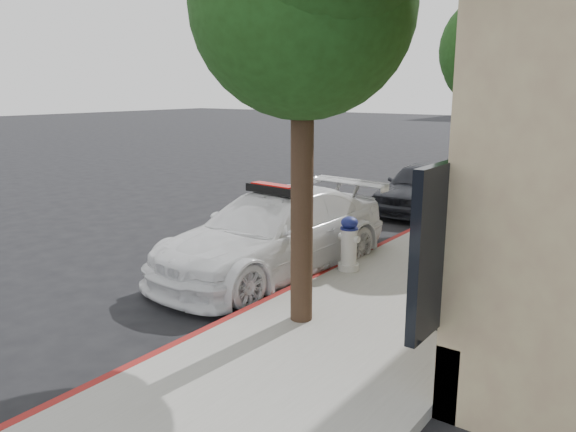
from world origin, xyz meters
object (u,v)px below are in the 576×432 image
(traffic_cone, at_px, (443,303))
(parked_car_mid, at_px, (422,187))
(police_car, at_px, (274,233))
(parked_car_far, at_px, (533,148))
(fire_hydrant, at_px, (349,244))

(traffic_cone, bearing_deg, parked_car_mid, 114.76)
(police_car, distance_m, parked_car_mid, 6.44)
(parked_car_far, height_order, fire_hydrant, parked_car_far)
(parked_car_mid, relative_size, fire_hydrant, 4.12)
(parked_car_mid, distance_m, traffic_cone, 8.03)
(parked_car_mid, bearing_deg, traffic_cone, -67.23)
(police_car, height_order, parked_car_mid, police_car)
(police_car, relative_size, parked_car_mid, 1.32)
(parked_car_mid, height_order, traffic_cone, parked_car_mid)
(parked_car_far, bearing_deg, fire_hydrant, -89.43)
(parked_car_mid, bearing_deg, fire_hydrant, -81.01)
(fire_hydrant, xyz_separation_m, traffic_cone, (2.21, -1.36, -0.14))
(fire_hydrant, height_order, traffic_cone, fire_hydrant)
(parked_car_mid, xyz_separation_m, parked_car_far, (0.00, 12.32, -0.02))
(traffic_cone, bearing_deg, fire_hydrant, 148.42)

